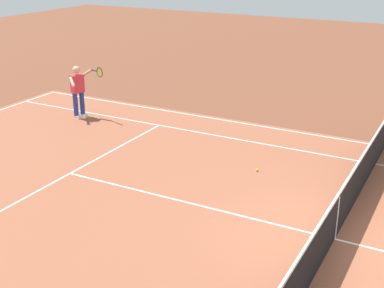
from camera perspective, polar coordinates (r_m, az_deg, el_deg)
ground_plane at (r=10.49m, az=15.05°, el=-9.84°), size 60.00×60.00×0.00m
court_slab at (r=10.49m, az=15.05°, el=-9.84°), size 24.20×11.40×0.00m
court_line_markings at (r=10.49m, az=15.05°, el=-9.82°), size 23.85×11.05×0.01m
tennis_net at (r=10.25m, az=15.31°, el=-7.47°), size 0.10×11.70×1.08m
tennis_player_near at (r=17.10m, az=-12.10°, el=5.81°), size 1.18×0.74×1.70m
tennis_ball at (r=13.04m, az=7.01°, el=-2.80°), size 0.07×0.07×0.07m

